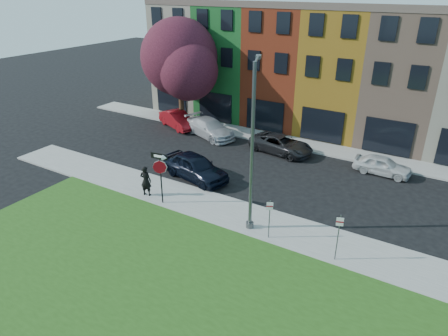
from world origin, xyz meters
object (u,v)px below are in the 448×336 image
Objects in this scene: sedan_near at (195,167)px; stop_sign at (160,168)px; man at (146,181)px; street_lamp at (252,150)px.

stop_sign is at bearing -162.24° from sedan_near.
street_lamp is at bearing 167.08° from man.
stop_sign is at bearing 154.88° from man.
street_lamp is (5.79, -3.28, 3.59)m from sedan_near.
stop_sign is 4.10m from sedan_near.
street_lamp reaches higher than stop_sign.
stop_sign is 1.65× the size of man.
street_lamp is (6.89, 0.29, 3.37)m from man.
stop_sign is 1.91m from man.
man is at bearing 162.04° from stop_sign.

